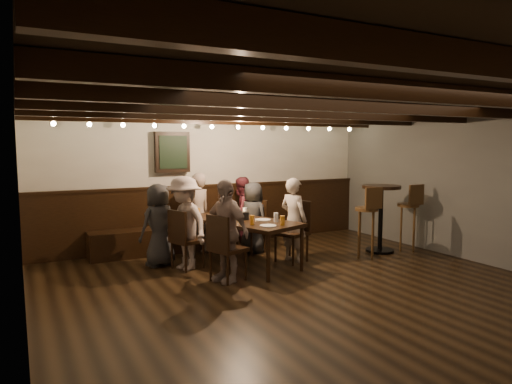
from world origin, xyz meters
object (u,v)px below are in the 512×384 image
high_top_table (381,208)px  bar_stool_left (366,231)px  person_right_far (294,220)px  dining_table (241,223)px  chair_right_near (252,237)px  chair_right_far (292,243)px  person_bench_left (159,225)px  chair_left_near (187,251)px  person_right_near (253,217)px  person_bench_centre (198,214)px  person_left_near (185,223)px  person_left_far (225,231)px  bar_stool_right (408,226)px  chair_left_far (227,260)px  person_bench_right (241,212)px

high_top_table → bar_stool_left: size_ratio=0.99×
person_right_far → dining_table: bearing=59.0°
chair_right_near → high_top_table: size_ratio=0.78×
chair_right_far → chair_right_near: bearing=0.1°
person_bench_left → high_top_table: bearing=147.2°
person_bench_left → person_right_far: size_ratio=0.95×
chair_right_near → chair_left_near: bearing=90.0°
chair_right_near → person_bench_left: bearing=74.5°
person_right_near → high_top_table: size_ratio=1.05×
dining_table → person_bench_centre: size_ratio=1.50×
person_left_near → person_left_far: bearing=0.0°
high_top_table → bar_stool_right: bearing=-17.4°
person_bench_left → person_bench_centre: bearing=-170.5°
chair_right_near → person_bench_left: 1.72m
person_left_near → dining_table: bearing=59.0°
chair_left_near → bar_stool_left: bar_stool_left is taller
chair_right_far → person_bench_left: (-1.97, 0.75, 0.34)m
chair_left_near → person_left_near: bearing=-90.0°
person_left_far → chair_left_far: bearing=90.0°
person_bench_left → person_right_far: (2.00, -0.74, 0.04)m
person_bench_right → person_right_near: size_ratio=1.05×
chair_left_near → person_left_far: 1.00m
bar_stool_left → high_top_table: bearing=26.1°
person_bench_left → person_bench_right: person_bench_right is taller
dining_table → person_bench_centre: 1.05m
chair_right_near → chair_left_far: bearing=122.0°
chair_left_near → person_left_far: size_ratio=0.64×
chair_left_far → person_bench_centre: 1.72m
dining_table → person_bench_centre: (-0.34, 0.99, 0.04)m
chair_left_near → person_right_near: size_ratio=0.74×
dining_table → person_left_far: (-0.56, -0.67, 0.05)m
person_bench_left → bar_stool_left: (3.20, -1.11, -0.20)m
person_bench_left → person_bench_centre: 0.91m
chair_right_near → person_left_far: person_left_far is taller
person_bench_centre → person_right_near: (0.90, -0.32, -0.09)m
dining_table → high_top_table: high_top_table is taller
person_bench_right → person_left_far: person_left_far is taller
person_right_near → person_bench_left: bearing=74.7°
bar_stool_left → chair_left_near: bearing=169.1°
bar_stool_left → person_right_near: bearing=144.3°
chair_right_far → high_top_table: high_top_table is taller
chair_left_near → chair_left_far: size_ratio=0.98×
chair_left_near → high_top_table: high_top_table is taller
dining_table → high_top_table: size_ratio=1.79×
chair_left_far → chair_right_near: bearing=122.0°
person_right_near → person_right_far: person_right_far is taller
person_bench_centre → person_left_near: (-0.51, -0.81, 0.00)m
person_left_near → bar_stool_right: 3.98m
chair_right_far → person_right_far: size_ratio=0.72×
chair_left_near → person_bench_right: bearing=105.5°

